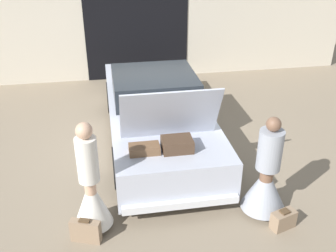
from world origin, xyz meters
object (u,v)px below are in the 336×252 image
object	(u,v)px
car	(156,113)
person_left	(91,193)
person_right	(266,180)
suitcase_beside_right_person	(283,220)
suitcase_beside_left_person	(86,231)

from	to	relation	value
car	person_left	xyz separation A→B (m)	(-1.28, -2.44, 0.02)
car	person_right	world-z (taller)	car
car	suitcase_beside_right_person	xyz separation A→B (m)	(1.44, -2.92, -0.46)
person_left	suitcase_beside_left_person	distance (m)	0.53
person_right	suitcase_beside_left_person	size ratio (longest dim) A/B	3.65
suitcase_beside_left_person	suitcase_beside_right_person	world-z (taller)	suitcase_beside_left_person
suitcase_beside_right_person	suitcase_beside_left_person	bearing A→B (deg)	175.76
suitcase_beside_right_person	car	bearing A→B (deg)	116.28
person_right	suitcase_beside_left_person	distance (m)	2.72
suitcase_beside_left_person	suitcase_beside_right_person	distance (m)	2.84
car	suitcase_beside_left_person	distance (m)	3.07
suitcase_beside_right_person	person_left	bearing A→B (deg)	170.03
suitcase_beside_left_person	suitcase_beside_right_person	bearing A→B (deg)	-4.24
person_left	suitcase_beside_left_person	world-z (taller)	person_left
person_left	suitcase_beside_right_person	bearing A→B (deg)	74.18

